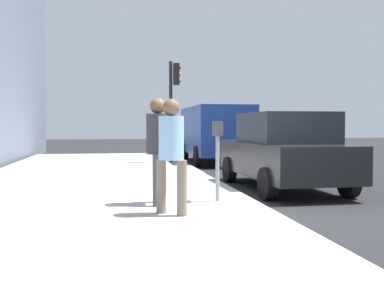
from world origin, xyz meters
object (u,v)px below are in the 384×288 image
(parking_meter, at_px, (218,144))
(pedestrian_at_meter, at_px, (158,141))
(pedestrian_bystander, at_px, (171,147))
(parked_sedan_near, at_px, (283,151))
(parked_van_far, at_px, (215,131))
(traffic_signal, at_px, (174,94))

(parking_meter, bearing_deg, pedestrian_at_meter, 96.15)
(pedestrian_bystander, bearing_deg, pedestrian_at_meter, 49.54)
(parked_sedan_near, bearing_deg, parking_meter, 136.80)
(pedestrian_at_meter, bearing_deg, parked_sedan_near, 45.62)
(parked_van_far, bearing_deg, parking_meter, 167.80)
(pedestrian_at_meter, xyz_separation_m, parked_van_far, (9.59, -3.11, 0.04))
(traffic_signal, bearing_deg, pedestrian_at_meter, 170.94)
(parked_sedan_near, distance_m, parked_van_far, 7.31)
(pedestrian_at_meter, bearing_deg, parked_van_far, 81.22)
(parked_sedan_near, height_order, traffic_signal, traffic_signal)
(parked_sedan_near, distance_m, traffic_signal, 6.56)
(parked_van_far, xyz_separation_m, traffic_signal, (-1.21, 1.77, 1.32))
(parked_sedan_near, bearing_deg, parked_van_far, 0.01)
(pedestrian_bystander, distance_m, traffic_signal, 9.47)
(pedestrian_bystander, relative_size, traffic_signal, 0.48)
(pedestrian_at_meter, bearing_deg, traffic_signal, 90.11)
(parked_sedan_near, bearing_deg, pedestrian_at_meter, 126.45)
(parking_meter, height_order, parked_sedan_near, parked_sedan_near)
(pedestrian_bystander, height_order, traffic_signal, traffic_signal)
(pedestrian_at_meter, bearing_deg, parking_meter, 15.32)
(pedestrian_bystander, bearing_deg, parked_van_far, 26.16)
(parking_meter, xyz_separation_m, pedestrian_bystander, (-1.02, 0.94, 0.00))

